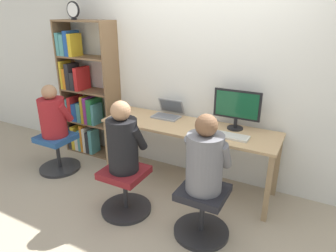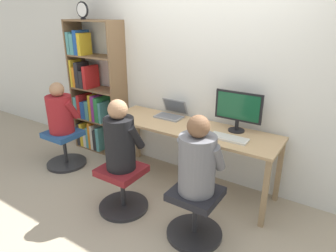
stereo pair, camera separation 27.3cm
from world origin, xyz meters
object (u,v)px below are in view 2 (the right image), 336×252
Objects in this scene: desk_clock at (82,10)px; desktop_monitor at (238,110)px; laptop at (171,113)px; office_chair_left at (195,212)px; person_near_shelf at (60,111)px; bookshelf at (92,97)px; keyboard at (229,138)px; office_chair_side at (65,147)px; person_at_monitor at (197,160)px; person_at_laptop at (120,139)px; office_chair_right at (123,187)px.

desktop_monitor is at bearing 2.51° from desk_clock.
laptop reaches higher than office_chair_left.
bookshelf is at bearing 94.45° from person_near_shelf.
desk_clock is at bearing 88.77° from person_near_shelf.
keyboard reaches higher than office_chair_side.
office_chair_left is 0.80× the size of person_near_shelf.
person_at_monitor is at bearing -6.89° from office_chair_side.
laptop is at bearing 25.87° from person_near_shelf.
bookshelf is (-1.35, 0.92, 0.00)m from person_at_laptop.
keyboard is at bearing -16.86° from laptop.
bookshelf is at bearing 145.62° from office_chair_right.
desktop_monitor is 0.34m from keyboard.
keyboard is 0.82m from office_chair_left.
laptop is 1.76m from desk_clock.
office_chair_right is 2.41× the size of desk_clock.
desk_clock is 0.41× the size of office_chair_side.
person_at_monitor is 0.84m from person_at_laptop.
keyboard is 0.75× the size of office_chair_left.
person_at_laptop is at bearing -32.99° from desk_clock.
person_at_monitor is at bearing 3.51° from office_chair_right.
desktop_monitor reaches higher than laptop.
bookshelf reaches higher than keyboard.
desk_clock is at bearing 159.46° from office_chair_left.
person_at_monitor reaches higher than office_chair_side.
person_near_shelf is at bearing 166.63° from person_at_laptop.
bookshelf is at bearing 173.79° from keyboard.
keyboard is 0.55× the size of person_at_laptop.
desktop_monitor is at bearing -0.55° from laptop.
person_at_laptop is 3.30× the size of desk_clock.
office_chair_right is at bearing -34.38° from bookshelf.
person_at_laptop is at bearing 90.00° from office_chair_right.
office_chair_right and office_chair_side have the same top height.
office_chair_side is at bearing 172.97° from office_chair_left.
office_chair_side is (-2.15, -0.63, -0.75)m from desktop_monitor.
office_chair_left is at bearing -92.43° from keyboard.
office_chair_right is 1.34m from office_chair_side.
desktop_monitor is at bearing 94.03° from keyboard.
office_chair_left is 0.54m from person_at_monitor.
person_at_monitor is 0.38× the size of bookshelf.
laptop is 0.50× the size of person_near_shelf.
person_at_laptop is 1.95m from desk_clock.
person_at_monitor is (-0.00, 0.01, 0.54)m from office_chair_left.
person_at_monitor is (-0.01, -0.89, -0.21)m from desktop_monitor.
laptop is 0.94m from person_at_laptop.
office_chair_left is 2.87m from desk_clock.
desktop_monitor is 0.91m from person_at_monitor.
bookshelf reaches higher than desktop_monitor.
laptop reaches higher than keyboard.
person_at_monitor is at bearing -90.59° from desktop_monitor.
person_at_laptop is at bearing -177.23° from office_chair_left.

